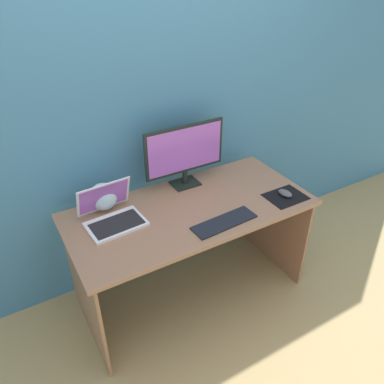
% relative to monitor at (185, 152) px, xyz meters
% --- Properties ---
extents(ground_plane, '(8.00, 8.00, 0.00)m').
position_rel_monitor_xyz_m(ground_plane, '(-0.11, -0.26, -0.97)').
color(ground_plane, tan).
extents(wall_back, '(6.00, 0.04, 2.50)m').
position_rel_monitor_xyz_m(wall_back, '(-0.11, 0.19, 0.28)').
color(wall_back, teal).
rests_on(wall_back, ground_plane).
extents(desk, '(1.51, 0.71, 0.73)m').
position_rel_monitor_xyz_m(desk, '(-0.11, -0.26, -0.38)').
color(desk, '#96694D').
rests_on(desk, ground_plane).
extents(monitor, '(0.56, 0.14, 0.42)m').
position_rel_monitor_xyz_m(monitor, '(0.00, 0.00, 0.00)').
color(monitor, black).
rests_on(monitor, desk).
extents(laptop, '(0.34, 0.32, 0.22)m').
position_rel_monitor_xyz_m(laptop, '(-0.57, -0.15, -0.19)').
color(laptop, white).
rests_on(laptop, desk).
extents(fishbowl, '(0.17, 0.17, 0.17)m').
position_rel_monitor_xyz_m(fishbowl, '(-0.56, 0.01, -0.16)').
color(fishbowl, silver).
rests_on(fishbowl, desk).
extents(keyboard_external, '(0.41, 0.15, 0.01)m').
position_rel_monitor_xyz_m(keyboard_external, '(-0.02, -0.49, -0.23)').
color(keyboard_external, black).
rests_on(keyboard_external, desk).
extents(mousepad, '(0.25, 0.20, 0.00)m').
position_rel_monitor_xyz_m(mousepad, '(0.48, -0.46, -0.24)').
color(mousepad, black).
rests_on(mousepad, desk).
extents(mouse, '(0.07, 0.11, 0.04)m').
position_rel_monitor_xyz_m(mouse, '(0.48, -0.45, -0.22)').
color(mouse, '#514E50').
rests_on(mouse, mousepad).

